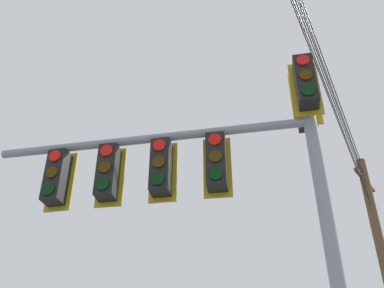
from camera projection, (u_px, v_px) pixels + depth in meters
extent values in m
cylinder|color=gray|center=(337.00, 282.00, 5.64)|extent=(0.20, 0.20, 6.21)
cylinder|color=gray|center=(148.00, 139.00, 7.37)|extent=(4.17, 3.23, 0.14)
cube|color=black|center=(306.00, 82.00, 7.01)|extent=(0.42, 0.42, 0.90)
cube|color=#B29319|center=(305.00, 89.00, 7.15)|extent=(0.37, 0.30, 1.04)
cylinder|color=red|center=(303.00, 60.00, 7.03)|extent=(0.18, 0.15, 0.20)
cylinder|color=#3C2703|center=(306.00, 75.00, 6.87)|extent=(0.18, 0.15, 0.20)
cylinder|color=black|center=(308.00, 90.00, 6.71)|extent=(0.18, 0.15, 0.20)
cube|color=black|center=(305.00, 105.00, 7.50)|extent=(0.42, 0.42, 0.90)
cube|color=#B29319|center=(305.00, 99.00, 7.36)|extent=(0.37, 0.30, 1.04)
cylinder|color=red|center=(302.00, 97.00, 7.80)|extent=(0.18, 0.15, 0.20)
cylinder|color=#3C2703|center=(305.00, 111.00, 7.64)|extent=(0.18, 0.15, 0.20)
cylinder|color=black|center=(307.00, 125.00, 7.48)|extent=(0.18, 0.15, 0.20)
cube|color=black|center=(216.00, 162.00, 6.90)|extent=(0.42, 0.42, 0.90)
cube|color=#B29319|center=(217.00, 167.00, 7.04)|extent=(0.38, 0.28, 1.04)
cylinder|color=red|center=(215.00, 139.00, 6.92)|extent=(0.18, 0.14, 0.20)
cylinder|color=#3C2703|center=(215.00, 156.00, 6.76)|extent=(0.18, 0.14, 0.20)
cylinder|color=black|center=(216.00, 174.00, 6.60)|extent=(0.18, 0.14, 0.20)
cube|color=black|center=(161.00, 167.00, 7.03)|extent=(0.42, 0.42, 0.90)
cube|color=#B29319|center=(164.00, 172.00, 7.17)|extent=(0.38, 0.29, 1.04)
cylinder|color=red|center=(159.00, 145.00, 7.06)|extent=(0.18, 0.14, 0.20)
cylinder|color=#3C2703|center=(159.00, 162.00, 6.90)|extent=(0.18, 0.14, 0.20)
cylinder|color=black|center=(158.00, 179.00, 6.73)|extent=(0.18, 0.14, 0.20)
cube|color=black|center=(108.00, 172.00, 7.17)|extent=(0.42, 0.42, 0.90)
cube|color=#B29319|center=(111.00, 177.00, 7.31)|extent=(0.38, 0.29, 1.04)
cylinder|color=red|center=(107.00, 151.00, 7.19)|extent=(0.18, 0.14, 0.20)
cylinder|color=#3C2703|center=(105.00, 167.00, 7.03)|extent=(0.18, 0.14, 0.20)
cylinder|color=black|center=(103.00, 184.00, 6.87)|extent=(0.18, 0.14, 0.20)
cube|color=black|center=(57.00, 177.00, 7.31)|extent=(0.42, 0.42, 0.90)
cube|color=#B29319|center=(61.00, 182.00, 7.45)|extent=(0.37, 0.31, 1.04)
cylinder|color=red|center=(55.00, 156.00, 7.33)|extent=(0.17, 0.15, 0.20)
cylinder|color=#3C2703|center=(52.00, 172.00, 7.17)|extent=(0.17, 0.15, 0.20)
cylinder|color=black|center=(49.00, 189.00, 7.01)|extent=(0.17, 0.15, 0.20)
cube|color=brown|center=(365.00, 180.00, 17.29)|extent=(1.98, 1.12, 0.12)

